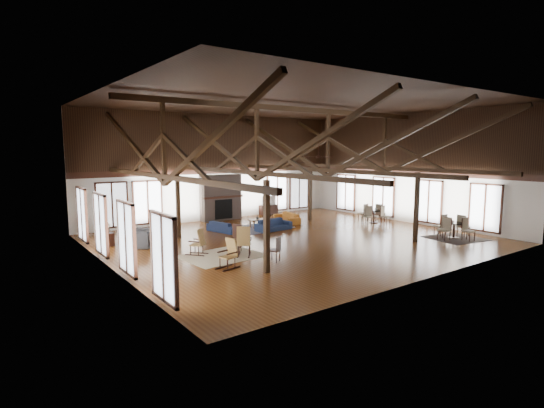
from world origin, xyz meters
TOP-DOWN VIEW (x-y plane):
  - floor at (0.00, 0.00)m, footprint 16.00×16.00m
  - ceiling at (0.00, 0.00)m, footprint 16.00×14.00m
  - wall_back at (0.00, 7.00)m, footprint 16.00×0.02m
  - wall_front at (0.00, -7.00)m, footprint 16.00×0.02m
  - wall_left at (-8.00, 0.00)m, footprint 0.02×14.00m
  - wall_right at (8.00, 0.00)m, footprint 0.02×14.00m
  - roof_truss at (0.00, 0.00)m, footprint 15.60×14.07m
  - post_grid at (0.00, 0.00)m, footprint 8.16×7.16m
  - fireplace at (0.00, 6.67)m, footprint 2.50×0.69m
  - ceiling_fan at (0.50, -1.00)m, footprint 1.60×1.60m
  - sofa_navy_front at (0.55, 2.31)m, footprint 1.96×0.90m
  - sofa_navy_left at (-1.67, 3.44)m, footprint 1.89×1.11m
  - sofa_orange at (2.49, 3.70)m, footprint 1.91×0.96m
  - coffee_table at (0.44, 3.39)m, footprint 1.21×0.76m
  - vase at (0.37, 3.48)m, footprint 0.20×0.20m
  - armchair at (-6.14, 2.66)m, footprint 1.41×1.45m
  - side_table_lamp at (-7.11, 3.61)m, footprint 0.41×0.41m
  - rocking_chair_a at (-4.74, -0.04)m, footprint 0.81×0.88m
  - rocking_chair_b at (-3.44, -1.22)m, footprint 0.92×1.00m
  - rocking_chair_c at (-4.70, -2.29)m, footprint 0.88×0.61m
  - side_chair_a at (-3.09, -0.28)m, footprint 0.56×0.56m
  - side_chair_b at (-2.95, -2.62)m, footprint 0.53×0.53m
  - cafe_table_near at (6.08, -4.06)m, footprint 1.92×1.92m
  - cafe_table_far at (6.32, 0.81)m, footprint 1.91×1.91m
  - cup_near at (6.08, -3.98)m, footprint 0.13×0.13m
  - cup_far at (6.40, 0.74)m, footprint 0.16×0.16m
  - tv_console at (3.42, 6.75)m, footprint 1.17×0.44m
  - television at (3.37, 6.75)m, footprint 1.02×0.16m
  - rug_tan at (-4.12, -0.73)m, footprint 3.10×2.54m
  - rug_navy at (0.35, 3.23)m, footprint 3.21×2.55m
  - rug_dark at (6.08, -4.17)m, footprint 2.59×2.42m

SIDE VIEW (x-z plane):
  - floor at x=0.00m, z-range 0.00..0.00m
  - rug_navy at x=0.35m, z-range 0.00..0.01m
  - rug_dark at x=6.08m, z-range 0.00..0.01m
  - rug_tan at x=-4.12m, z-range 0.00..0.01m
  - sofa_navy_left at x=-1.67m, z-range 0.00..0.52m
  - sofa_orange at x=2.49m, z-range 0.00..0.54m
  - sofa_navy_front at x=0.55m, z-range 0.00..0.56m
  - tv_console at x=3.42m, z-range 0.00..0.59m
  - armchair at x=-6.14m, z-range 0.00..0.72m
  - coffee_table at x=0.44m, z-range 0.16..0.59m
  - side_table_lamp at x=-7.11m, z-range -0.13..0.91m
  - rocking_chair_a at x=-4.74m, z-range -0.03..0.99m
  - rocking_chair_c at x=-4.70m, z-range -0.03..1.00m
  - cafe_table_far at x=6.32m, z-range 0.00..0.98m
  - cafe_table_near at x=6.08m, z-range 0.00..1.00m
  - vase at x=0.37m, z-range 0.43..0.60m
  - side_chair_b at x=-2.95m, z-range 0.07..1.00m
  - rocking_chair_b at x=-3.44m, z-range -0.03..1.12m
  - side_chair_a at x=-3.09m, z-range 0.09..1.16m
  - cup_far at x=6.40m, z-range 0.71..0.81m
  - cup_near at x=6.08m, z-range 0.72..0.81m
  - television at x=3.37m, z-range 0.59..1.17m
  - fireplace at x=0.00m, z-range -0.01..2.59m
  - post_grid at x=0.00m, z-range 0.00..3.05m
  - wall_back at x=0.00m, z-range 0.00..6.00m
  - wall_front at x=0.00m, z-range 0.00..6.00m
  - wall_left at x=-8.00m, z-range 0.00..6.00m
  - wall_right at x=8.00m, z-range 0.00..6.00m
  - ceiling_fan at x=0.50m, z-range 3.36..4.11m
  - roof_truss at x=0.00m, z-range 2.46..5.60m
  - ceiling at x=0.00m, z-range 5.99..6.01m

